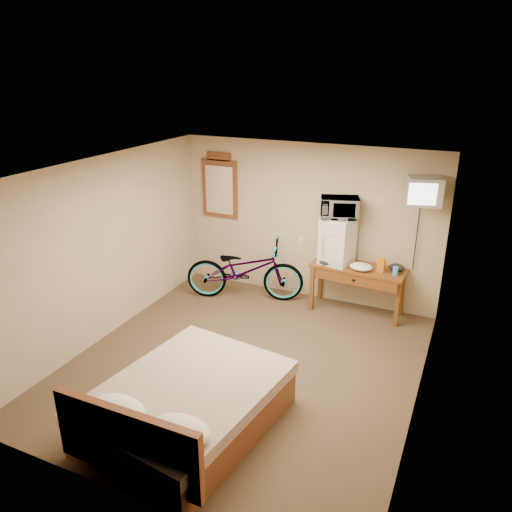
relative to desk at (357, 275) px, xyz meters
name	(u,v)px	position (x,y,z in m)	size (l,w,h in m)	color
room	(244,275)	(-0.93, -2.00, 0.62)	(4.60, 4.64, 2.50)	#4B3825
desk	(357,275)	(0.00, 0.00, 0.00)	(1.42, 0.62, 0.75)	brown
mini_fridge	(337,241)	(-0.35, 0.04, 0.48)	(0.52, 0.51, 0.72)	silver
microwave	(340,208)	(-0.35, 0.05, 0.99)	(0.55, 0.37, 0.31)	silver
snack_bag	(381,265)	(0.34, -0.03, 0.22)	(0.11, 0.06, 0.21)	orange
blue_cup	(395,271)	(0.56, -0.07, 0.18)	(0.08, 0.08, 0.13)	#469CF0
cloth_cream	(361,267)	(0.06, -0.08, 0.17)	(0.34, 0.26, 0.10)	white
cloth_dark_a	(326,262)	(-0.47, -0.08, 0.16)	(0.24, 0.18, 0.09)	black
cloth_dark_b	(397,267)	(0.54, 0.12, 0.17)	(0.22, 0.18, 0.10)	black
crt_television	(424,191)	(0.81, 0.02, 1.36)	(0.52, 0.61, 0.38)	black
wall_mirror	(220,186)	(-2.47, 0.27, 1.06)	(0.64, 0.04, 1.09)	brown
bicycle	(245,270)	(-1.77, -0.24, -0.14)	(0.66, 1.89, 1.00)	black
bed	(184,408)	(-0.95, -3.37, -0.34)	(1.78, 2.21, 0.90)	brown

